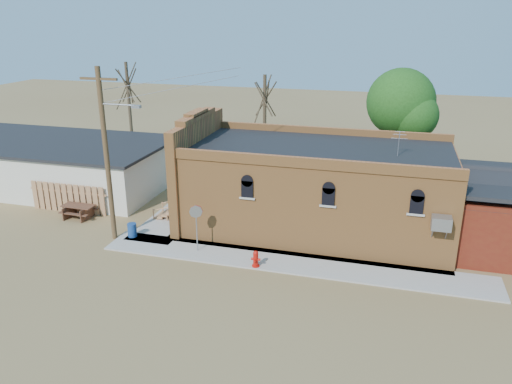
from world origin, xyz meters
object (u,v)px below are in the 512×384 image
(utility_pole, at_px, (107,152))
(fire_hydrant, at_px, (256,259))
(stop_sign, at_px, (196,216))
(trash_barrel, at_px, (132,230))
(picnic_table, at_px, (79,209))
(brick_bar, at_px, (312,188))

(utility_pole, height_order, fire_hydrant, utility_pole)
(stop_sign, height_order, trash_barrel, stop_sign)
(picnic_table, bearing_deg, fire_hydrant, -13.96)
(trash_barrel, relative_size, picnic_table, 0.39)
(fire_hydrant, height_order, stop_sign, stop_sign)
(utility_pole, xyz_separation_m, picnic_table, (-3.57, 2.00, -4.26))
(brick_bar, height_order, trash_barrel, brick_bar)
(utility_pole, relative_size, picnic_table, 4.71)
(picnic_table, bearing_deg, utility_pole, -27.90)
(fire_hydrant, xyz_separation_m, stop_sign, (-3.29, 0.86, 1.47))
(stop_sign, distance_m, trash_barrel, 4.32)
(brick_bar, xyz_separation_m, utility_pole, (-9.79, -4.29, 2.43))
(stop_sign, xyz_separation_m, trash_barrel, (-3.99, 0.64, -1.51))
(fire_hydrant, height_order, picnic_table, fire_hydrant)
(utility_pole, height_order, picnic_table, utility_pole)
(stop_sign, bearing_deg, trash_barrel, 167.82)
(utility_pole, bearing_deg, picnic_table, 150.73)
(fire_hydrant, xyz_separation_m, picnic_table, (-11.69, 3.20, 0.03))
(stop_sign, bearing_deg, picnic_table, 161.40)
(fire_hydrant, relative_size, trash_barrel, 1.10)
(stop_sign, bearing_deg, fire_hydrant, -17.70)
(fire_hydrant, bearing_deg, trash_barrel, 164.83)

